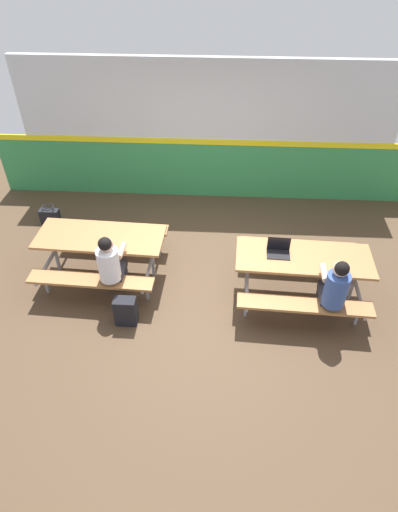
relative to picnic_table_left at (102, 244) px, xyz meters
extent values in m
cube|color=#4C3826|center=(1.48, -0.30, -0.58)|extent=(10.00, 10.00, 0.02)
cube|color=#338C4C|center=(1.48, 2.45, -0.02)|extent=(8.00, 0.12, 1.10)
cube|color=yellow|center=(1.48, 2.39, 0.58)|extent=(8.00, 0.03, 0.10)
cube|color=silver|center=(1.48, 2.45, 1.33)|extent=(6.72, 0.12, 1.40)
cube|color=#9E6B3D|center=(0.00, 0.00, 0.15)|extent=(1.92, 0.83, 0.04)
cube|color=#9E6B3D|center=(-0.03, -0.63, -0.14)|extent=(1.80, 0.36, 0.04)
cube|color=#9E6B3D|center=(0.03, 0.63, -0.14)|extent=(1.80, 0.36, 0.04)
cube|color=gray|center=(-0.76, 0.03, -0.22)|extent=(0.04, 0.04, 0.70)
cube|color=gray|center=(-0.76, 0.03, -0.18)|extent=(0.11, 1.55, 0.04)
cube|color=gray|center=(-0.79, -0.47, -0.37)|extent=(0.04, 0.04, 0.41)
cube|color=gray|center=(-0.74, 0.54, -0.37)|extent=(0.04, 0.04, 0.41)
cube|color=gray|center=(0.76, -0.03, -0.22)|extent=(0.04, 0.04, 0.70)
cube|color=gray|center=(0.76, -0.03, -0.18)|extent=(0.11, 1.55, 0.04)
cube|color=gray|center=(0.74, -0.54, -0.37)|extent=(0.04, 0.04, 0.41)
cube|color=gray|center=(0.79, 0.47, -0.37)|extent=(0.04, 0.04, 0.41)
cube|color=#9E6B3D|center=(2.95, -0.32, 0.15)|extent=(1.92, 0.83, 0.04)
cube|color=#9E6B3D|center=(2.93, -0.95, -0.14)|extent=(1.80, 0.36, 0.04)
cube|color=#9E6B3D|center=(2.98, 0.32, -0.14)|extent=(1.80, 0.36, 0.04)
cube|color=gray|center=(2.19, -0.28, -0.22)|extent=(0.04, 0.04, 0.70)
cube|color=gray|center=(2.19, -0.28, -0.18)|extent=(0.11, 1.55, 0.04)
cube|color=gray|center=(2.17, -0.79, -0.37)|extent=(0.04, 0.04, 0.41)
cube|color=gray|center=(2.21, 0.23, -0.37)|extent=(0.04, 0.04, 0.41)
cube|color=gray|center=(3.72, -0.35, -0.22)|extent=(0.04, 0.04, 0.70)
cube|color=gray|center=(3.72, -0.35, -0.18)|extent=(0.11, 1.55, 0.04)
cube|color=gray|center=(3.70, -0.86, -0.37)|extent=(0.04, 0.04, 0.41)
cube|color=gray|center=(3.74, 0.16, -0.37)|extent=(0.04, 0.04, 0.41)
cylinder|color=#2D2D38|center=(0.20, -0.32, -0.35)|extent=(0.11, 0.11, 0.45)
cylinder|color=#2D2D38|center=(0.38, -0.33, -0.35)|extent=(0.11, 0.11, 0.45)
cube|color=#2D2D38|center=(0.28, -0.48, -0.06)|extent=(0.32, 0.39, 0.12)
cylinder|color=silver|center=(0.28, -0.65, 0.18)|extent=(0.30, 0.30, 0.48)
cylinder|color=tan|center=(0.15, -0.44, 0.27)|extent=(0.09, 0.30, 0.08)
cylinder|color=tan|center=(0.43, -0.45, 0.27)|extent=(0.09, 0.30, 0.08)
sphere|color=tan|center=(0.28, -0.63, 0.51)|extent=(0.20, 0.20, 0.20)
sphere|color=black|center=(0.28, -0.66, 0.54)|extent=(0.18, 0.18, 0.18)
cylinder|color=#2D2D38|center=(3.19, -0.64, -0.35)|extent=(0.11, 0.11, 0.45)
cylinder|color=#2D2D38|center=(3.37, -0.65, -0.35)|extent=(0.11, 0.11, 0.45)
cube|color=#2D2D38|center=(3.27, -0.79, -0.06)|extent=(0.32, 0.39, 0.12)
cylinder|color=#334C8C|center=(3.27, -0.97, 0.18)|extent=(0.30, 0.30, 0.48)
cylinder|color=beige|center=(3.14, -0.76, 0.27)|extent=(0.09, 0.30, 0.08)
cylinder|color=beige|center=(3.42, -0.77, 0.27)|extent=(0.09, 0.30, 0.08)
sphere|color=beige|center=(3.27, -0.95, 0.51)|extent=(0.20, 0.20, 0.20)
sphere|color=black|center=(3.27, -0.98, 0.54)|extent=(0.18, 0.18, 0.18)
cube|color=black|center=(2.60, -0.30, 0.17)|extent=(0.33, 0.23, 0.01)
cube|color=black|center=(2.60, -0.19, 0.28)|extent=(0.32, 0.02, 0.21)
cube|color=black|center=(0.52, -1.00, -0.35)|extent=(0.30, 0.18, 0.44)
cube|color=black|center=(0.52, -0.89, -0.42)|extent=(0.21, 0.04, 0.19)
cube|color=black|center=(-1.25, 1.18, -0.39)|extent=(0.34, 0.14, 0.36)
torus|color=black|center=(-1.25, 1.18, -0.15)|extent=(0.21, 0.21, 0.02)
camera|label=1|loc=(1.75, -4.98, 4.00)|focal=30.19mm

